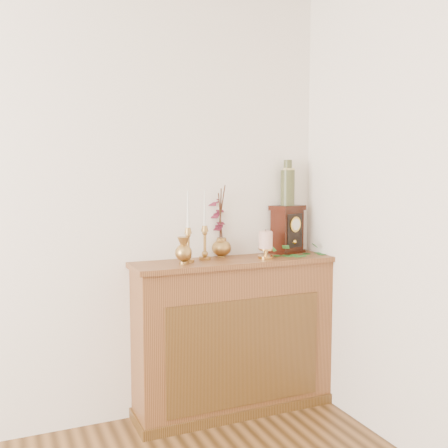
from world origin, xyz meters
name	(u,v)px	position (x,y,z in m)	size (l,w,h in m)	color
console_shelf	(235,340)	(1.40, 2.10, 0.44)	(1.24, 0.34, 0.93)	brown
candlestick_left	(188,239)	(1.11, 2.11, 1.06)	(0.07, 0.07, 0.41)	#A47B41
candlestick_center	(205,237)	(1.23, 2.16, 1.06)	(0.07, 0.07, 0.41)	#A47B41
bud_vase	(183,251)	(1.06, 2.05, 1.01)	(0.10, 0.10, 0.15)	#A47B41
ginger_jar	(218,224)	(1.35, 2.24, 1.13)	(0.18, 0.19, 0.44)	#A47B41
pillar_candle_left	(265,243)	(1.59, 2.06, 1.02)	(0.09, 0.09, 0.17)	gold
pillar_candle_right	(266,244)	(1.58, 2.05, 1.02)	(0.09, 0.09, 0.17)	gold
ivy_garland	(293,254)	(1.78, 2.06, 0.94)	(0.36, 0.18, 0.07)	#2D6C29
mantel_clock	(287,230)	(1.82, 2.20, 1.08)	(0.24, 0.20, 0.31)	#35120A
ceramic_vase	(288,185)	(1.82, 2.20, 1.36)	(0.09, 0.09, 0.29)	#193328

